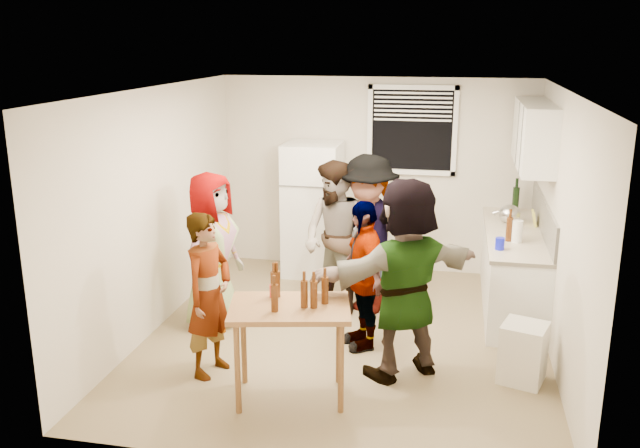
% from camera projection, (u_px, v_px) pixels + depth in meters
% --- Properties ---
extents(room, '(4.00, 4.50, 2.50)m').
position_uv_depth(room, '(346.00, 337.00, 6.96)').
color(room, beige).
rests_on(room, ground).
extents(window, '(1.12, 0.10, 1.06)m').
position_uv_depth(window, '(412.00, 130.00, 8.47)').
color(window, white).
rests_on(window, room).
extents(refrigerator, '(0.70, 0.70, 1.70)m').
position_uv_depth(refrigerator, '(313.00, 209.00, 8.66)').
color(refrigerator, white).
rests_on(refrigerator, ground).
extents(counter_lower, '(0.60, 2.20, 0.86)m').
position_uv_depth(counter_lower, '(512.00, 272.00, 7.60)').
color(counter_lower, white).
rests_on(counter_lower, ground).
extents(countertop, '(0.64, 2.22, 0.04)m').
position_uv_depth(countertop, '(515.00, 233.00, 7.48)').
color(countertop, beige).
rests_on(countertop, counter_lower).
extents(backsplash, '(0.03, 2.20, 0.36)m').
position_uv_depth(backsplash, '(544.00, 217.00, 7.38)').
color(backsplash, '#A19D93').
rests_on(backsplash, countertop).
extents(upper_cabinets, '(0.34, 1.60, 0.70)m').
position_uv_depth(upper_cabinets, '(534.00, 135.00, 7.36)').
color(upper_cabinets, white).
rests_on(upper_cabinets, room).
extents(kettle, '(0.33, 0.31, 0.22)m').
position_uv_depth(kettle, '(509.00, 223.00, 7.84)').
color(kettle, silver).
rests_on(kettle, countertop).
extents(paper_towel, '(0.11, 0.11, 0.23)m').
position_uv_depth(paper_towel, '(516.00, 242.00, 7.10)').
color(paper_towel, white).
rests_on(paper_towel, countertop).
extents(wine_bottle, '(0.08, 0.08, 0.32)m').
position_uv_depth(wine_bottle, '(515.00, 213.00, 8.29)').
color(wine_bottle, black).
rests_on(wine_bottle, countertop).
extents(beer_bottle_counter, '(0.07, 0.07, 0.26)m').
position_uv_depth(beer_bottle_counter, '(508.00, 241.00, 7.13)').
color(beer_bottle_counter, '#47230C').
rests_on(beer_bottle_counter, countertop).
extents(blue_cup, '(0.09, 0.09, 0.12)m').
position_uv_depth(blue_cup, '(499.00, 249.00, 6.85)').
color(blue_cup, '#1117D8').
rests_on(blue_cup, countertop).
extents(picture_frame, '(0.02, 0.20, 0.17)m').
position_uv_depth(picture_frame, '(534.00, 218.00, 7.71)').
color(picture_frame, '#E6DD50').
rests_on(picture_frame, countertop).
extents(trash_bin, '(0.46, 0.46, 0.54)m').
position_uv_depth(trash_bin, '(523.00, 355.00, 6.01)').
color(trash_bin, silver).
rests_on(trash_bin, ground).
extents(serving_table, '(1.11, 0.85, 0.84)m').
position_uv_depth(serving_table, '(291.00, 396.00, 5.80)').
color(serving_table, brown).
rests_on(serving_table, ground).
extents(beer_bottle_table, '(0.06, 0.06, 0.23)m').
position_uv_depth(beer_bottle_table, '(275.00, 311.00, 5.47)').
color(beer_bottle_table, '#47230C').
rests_on(beer_bottle_table, serving_table).
extents(red_cup, '(0.08, 0.08, 0.11)m').
position_uv_depth(red_cup, '(274.00, 297.00, 5.77)').
color(red_cup, red).
rests_on(red_cup, serving_table).
extents(guest_grey, '(1.81, 1.20, 0.53)m').
position_uv_depth(guest_grey, '(215.00, 324.00, 7.26)').
color(guest_grey, gray).
rests_on(guest_grey, ground).
extents(guest_stripe, '(1.61, 0.96, 0.36)m').
position_uv_depth(guest_stripe, '(212.00, 371.00, 6.24)').
color(guest_stripe, '#141933').
rests_on(guest_stripe, ground).
extents(guest_back_left, '(1.63, 1.87, 0.64)m').
position_uv_depth(guest_back_left, '(336.00, 310.00, 7.64)').
color(guest_back_left, brown).
rests_on(guest_back_left, ground).
extents(guest_back_right, '(1.89, 2.11, 0.66)m').
position_uv_depth(guest_back_right, '(367.00, 310.00, 7.65)').
color(guest_back_right, '#3D3E42').
rests_on(guest_back_right, ground).
extents(guest_black, '(1.72, 1.44, 0.36)m').
position_uv_depth(guest_black, '(362.00, 345.00, 6.78)').
color(guest_black, black).
rests_on(guest_black, ground).
extents(guest_orange, '(2.46, 2.49, 0.54)m').
position_uv_depth(guest_orange, '(402.00, 373.00, 6.21)').
color(guest_orange, '#D37E51').
rests_on(guest_orange, ground).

